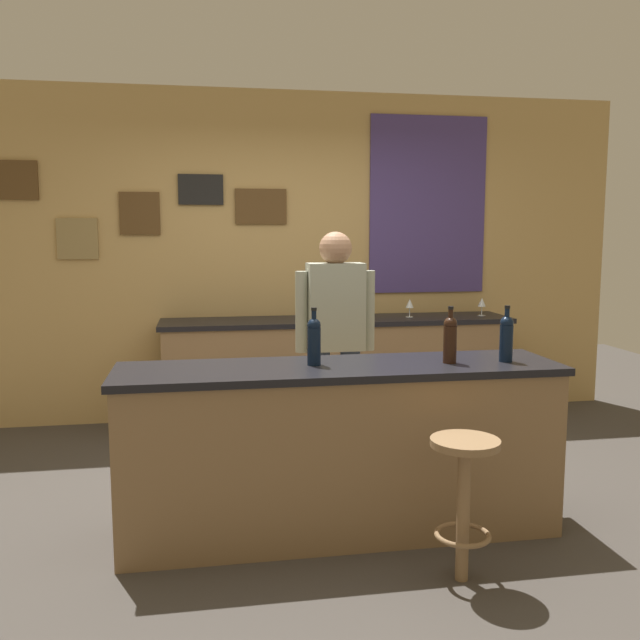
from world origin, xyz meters
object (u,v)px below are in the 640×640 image
object	(u,v)px
wine_glass_b	(371,304)
wine_glass_c	(410,304)
wine_bottle_c	(506,337)
wine_glass_a	(305,306)
wine_glass_d	(482,303)
bar_stool	(464,485)
wine_bottle_a	(314,340)
coffee_mug	(348,313)
bartender	(335,338)
wine_bottle_b	(450,338)

from	to	relation	value
wine_glass_b	wine_glass_c	distance (m)	0.33
wine_bottle_c	wine_glass_a	distance (m)	2.22
wine_glass_b	wine_glass_d	bearing A→B (deg)	-3.13
bar_stool	wine_bottle_a	distance (m)	1.06
coffee_mug	wine_glass_b	bearing A→B (deg)	11.06
bartender	wine_glass_c	distance (m)	1.51
wine_bottle_a	bar_stool	bearing A→B (deg)	-47.07
wine_bottle_c	wine_glass_d	distance (m)	2.21
wine_bottle_c	wine_glass_c	distance (m)	2.09
coffee_mug	bar_stool	bearing A→B (deg)	-90.49
bartender	wine_glass_b	xyz separation A→B (m)	(0.56, 1.26, 0.07)
wine_bottle_c	bar_stool	bearing A→B (deg)	-128.72
wine_bottle_c	wine_glass_a	world-z (taller)	wine_bottle_c
bar_stool	wine_glass_d	bearing A→B (deg)	65.57
wine_glass_b	coffee_mug	size ratio (longest dim) A/B	1.24
wine_bottle_a	wine_bottle_c	world-z (taller)	same
wine_bottle_b	wine_glass_d	xyz separation A→B (m)	(1.07, 2.06, -0.05)
coffee_mug	wine_bottle_b	bearing A→B (deg)	-86.98
wine_bottle_a	wine_glass_b	xyz separation A→B (m)	(0.83, 2.05, -0.05)
wine_glass_b	wine_bottle_b	bearing A→B (deg)	-92.69
bar_stool	wine_glass_a	distance (m)	2.71
wine_glass_a	coffee_mug	world-z (taller)	wine_glass_a
bar_stool	wine_bottle_c	distance (m)	0.93
wine_glass_b	wine_glass_c	world-z (taller)	same
wine_bottle_a	wine_glass_b	distance (m)	2.21
bar_stool	wine_bottle_b	bearing A→B (deg)	76.95
wine_bottle_b	wine_glass_b	bearing A→B (deg)	87.31
wine_glass_a	wine_glass_d	size ratio (longest dim) A/B	1.00
wine_glass_a	wine_bottle_a	bearing A→B (deg)	-97.41
wine_glass_c	wine_glass_d	xyz separation A→B (m)	(0.64, -0.01, 0.00)
bartender	wine_glass_d	xyz separation A→B (m)	(1.52, 1.21, 0.07)
wine_bottle_b	wine_glass_b	xyz separation A→B (m)	(0.10, 2.12, -0.05)
wine_glass_c	wine_bottle_a	bearing A→B (deg)	-119.84
bar_stool	wine_bottle_a	bearing A→B (deg)	132.93
wine_bottle_b	bartender	bearing A→B (deg)	118.20
wine_bottle_c	wine_glass_a	bearing A→B (deg)	110.60
wine_bottle_c	wine_glass_b	world-z (taller)	wine_bottle_c
wine_bottle_c	wine_glass_b	bearing A→B (deg)	95.75
wine_bottle_a	coffee_mug	distance (m)	2.10
wine_bottle_c	wine_glass_b	xyz separation A→B (m)	(-0.21, 2.13, -0.05)
wine_glass_d	coffee_mug	distance (m)	1.18
bar_stool	wine_bottle_b	world-z (taller)	wine_bottle_b
wine_bottle_b	wine_bottle_c	size ratio (longest dim) A/B	1.00
bartender	wine_glass_a	distance (m)	1.21
wine_glass_a	wine_bottle_c	bearing A→B (deg)	-69.40
wine_bottle_b	coffee_mug	world-z (taller)	wine_bottle_b
wine_bottle_a	wine_glass_d	xyz separation A→B (m)	(1.79, 2.00, -0.05)
wine_glass_d	wine_glass_b	bearing A→B (deg)	176.87
wine_glass_a	wine_glass_c	distance (m)	0.89
wine_bottle_c	wine_glass_d	xyz separation A→B (m)	(0.75, 2.08, -0.05)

